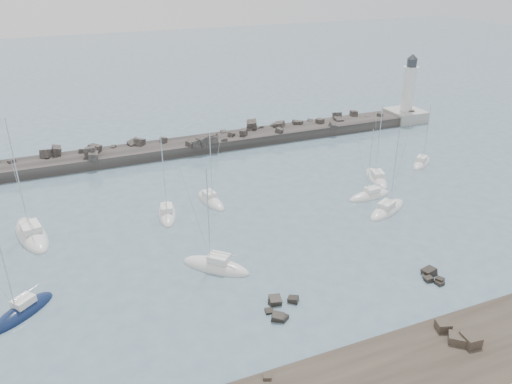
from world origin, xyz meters
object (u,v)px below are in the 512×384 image
sailboat_5 (211,201)px  sailboat_7 (370,196)px  sailboat_6 (387,210)px  sailboat_10 (421,163)px  lighthouse (406,106)px  sailboat_2 (23,312)px  sailboat_4 (216,267)px  sailboat_1 (32,235)px  sailboat_8 (376,179)px  sailboat_3 (167,214)px

sailboat_5 → sailboat_7: size_ratio=1.00×
sailboat_6 → sailboat_10: (15.71, 12.03, 0.01)m
lighthouse → sailboat_2: 83.76m
sailboat_5 → sailboat_4: bearing=-105.8°
sailboat_5 → sailboat_6: sailboat_6 is taller
sailboat_1 → sailboat_8: (50.03, -1.85, -0.02)m
sailboat_7 → sailboat_2: bearing=-169.0°
sailboat_2 → sailboat_4: (20.00, 0.23, 0.01)m
sailboat_4 → sailboat_7: bearing=18.4°
lighthouse → sailboat_3: 61.29m
sailboat_2 → sailboat_10: bearing=14.9°
sailboat_5 → sailboat_8: (26.42, -2.48, 0.00)m
sailboat_1 → sailboat_7: sailboat_1 is taller
sailboat_6 → sailboat_5: bearing=150.8°
sailboat_1 → sailboat_6: 46.57m
sailboat_6 → sailboat_7: bearing=86.2°
sailboat_2 → sailboat_6: 46.33m
sailboat_6 → sailboat_10: 19.79m
sailboat_2 → sailboat_6: (46.12, 4.39, -0.02)m
sailboat_2 → sailboat_7: bearing=11.0°
sailboat_1 → sailboat_3: sailboat_1 is taller
sailboat_1 → lighthouse: bearing=16.5°
lighthouse → sailboat_3: size_ratio=1.22×
sailboat_2 → sailboat_6: size_ratio=0.91×
lighthouse → sailboat_8: 33.71m
sailboat_5 → sailboat_8: 26.53m
sailboat_4 → sailboat_10: size_ratio=1.20×
sailboat_7 → lighthouse: bearing=45.3°
lighthouse → sailboat_1: (-73.78, -21.89, -2.94)m
lighthouse → sailboat_10: size_ratio=1.35×
sailboat_1 → sailboat_4: sailboat_1 is taller
sailboat_2 → sailboat_5: 29.55m
sailboat_3 → sailboat_6: bearing=-20.4°
sailboat_1 → sailboat_5: bearing=1.5°
sailboat_7 → sailboat_10: sailboat_7 is taller
sailboat_4 → sailboat_5: bearing=74.2°
sailboat_1 → sailboat_5: 23.62m
sailboat_8 → sailboat_10: sailboat_8 is taller
sailboat_3 → lighthouse: bearing=21.9°
sailboat_3 → sailboat_4: (2.07, -14.64, 0.01)m
sailboat_8 → sailboat_7: bearing=-133.0°
sailboat_7 → sailboat_8: size_ratio=0.89×
lighthouse → sailboat_10: (-12.92, -21.26, -2.96)m
lighthouse → sailboat_4: lighthouse is taller
sailboat_7 → sailboat_8: sailboat_8 is taller
lighthouse → sailboat_7: (-28.32, -28.64, -2.96)m
sailboat_3 → sailboat_4: bearing=-82.0°
sailboat_2 → sailboat_8: sailboat_8 is taller
sailboat_2 → sailboat_1: bearing=86.5°
sailboat_3 → sailboat_7: size_ratio=1.06×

